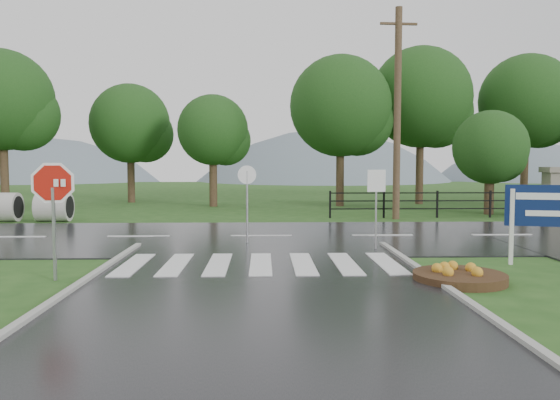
{
  "coord_description": "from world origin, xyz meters",
  "views": [
    {
      "loc": [
        0.05,
        -7.76,
        2.46
      ],
      "look_at": [
        0.49,
        6.0,
        1.5
      ],
      "focal_mm": 35.0,
      "sensor_mm": 36.0,
      "label": 1
    }
  ],
  "objects": [
    {
      "name": "ground",
      "position": [
        0.0,
        0.0,
        0.0
      ],
      "size": [
        120.0,
        120.0,
        0.0
      ],
      "primitive_type": "plane",
      "color": "#244C19",
      "rests_on": "ground"
    },
    {
      "name": "main_road",
      "position": [
        0.0,
        10.0,
        0.0
      ],
      "size": [
        90.0,
        8.0,
        0.04
      ],
      "primitive_type": "cube",
      "color": "black",
      "rests_on": "ground"
    },
    {
      "name": "crosswalk",
      "position": [
        0.0,
        5.0,
        0.06
      ],
      "size": [
        6.5,
        2.8,
        0.02
      ],
      "color": "silver",
      "rests_on": "ground"
    },
    {
      "name": "pillar_west",
      "position": [
        13.0,
        16.0,
        1.18
      ],
      "size": [
        1.0,
        1.0,
        2.24
      ],
      "color": "gray",
      "rests_on": "ground"
    },
    {
      "name": "fence_west",
      "position": [
        7.75,
        16.0,
        0.72
      ],
      "size": [
        9.58,
        0.08,
        1.2
      ],
      "color": "black",
      "rests_on": "ground"
    },
    {
      "name": "hills",
      "position": [
        3.49,
        65.0,
        -15.54
      ],
      "size": [
        102.0,
        48.0,
        48.0
      ],
      "color": "slate",
      "rests_on": "ground"
    },
    {
      "name": "treeline",
      "position": [
        1.0,
        24.0,
        0.0
      ],
      "size": [
        83.2,
        5.2,
        10.0
      ],
      "color": "#153B12",
      "rests_on": "ground"
    },
    {
      "name": "stop_sign",
      "position": [
        -4.27,
        3.58,
        1.82
      ],
      "size": [
        1.12,
        0.35,
        2.61
      ],
      "color": "#939399",
      "rests_on": "ground"
    },
    {
      "name": "estate_billboard",
      "position": [
        7.01,
        5.02,
        1.32
      ],
      "size": [
        2.13,
        0.62,
        1.91
      ],
      "color": "silver",
      "rests_on": "ground"
    },
    {
      "name": "flower_bed",
      "position": [
        4.09,
        3.16,
        0.14
      ],
      "size": [
        1.88,
        1.88,
        0.38
      ],
      "color": "#332111",
      "rests_on": "ground"
    },
    {
      "name": "reg_sign_small",
      "position": [
        3.19,
        7.2,
        1.58
      ],
      "size": [
        0.5,
        0.06,
        2.25
      ],
      "color": "#939399",
      "rests_on": "ground"
    },
    {
      "name": "reg_sign_round",
      "position": [
        -0.42,
        8.43,
        1.48
      ],
      "size": [
        0.55,
        0.08,
        2.36
      ],
      "color": "#939399",
      "rests_on": "ground"
    },
    {
      "name": "utility_pole_east",
      "position": [
        5.79,
        15.5,
        4.56
      ],
      "size": [
        1.6,
        0.3,
        8.98
      ],
      "color": "#473523",
      "rests_on": "ground"
    },
    {
      "name": "entrance_tree_left",
      "position": [
        10.69,
        17.5,
        3.13
      ],
      "size": [
        3.45,
        3.45,
        4.88
      ],
      "color": "#3D2B1C",
      "rests_on": "ground"
    }
  ]
}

